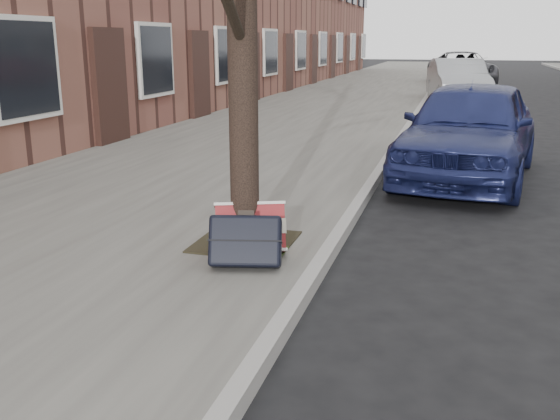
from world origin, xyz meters
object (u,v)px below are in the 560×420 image
(suitcase_red, at_px, (250,228))
(suitcase_navy, at_px, (246,241))
(car_near_mid, at_px, (458,82))
(car_near_front, at_px, (470,129))

(suitcase_red, relative_size, suitcase_navy, 1.01)
(car_near_mid, bearing_deg, suitcase_navy, -104.85)
(car_near_front, height_order, car_near_mid, car_near_front)
(car_near_mid, bearing_deg, suitcase_red, -105.24)
(car_near_front, distance_m, car_near_mid, 10.83)
(suitcase_navy, xyz_separation_m, car_near_front, (1.73, 4.55, 0.34))
(suitcase_red, xyz_separation_m, car_near_front, (1.80, 4.22, 0.35))
(suitcase_navy, distance_m, car_near_mid, 15.46)
(car_near_front, bearing_deg, car_near_mid, 99.55)
(suitcase_navy, relative_size, car_near_front, 0.14)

